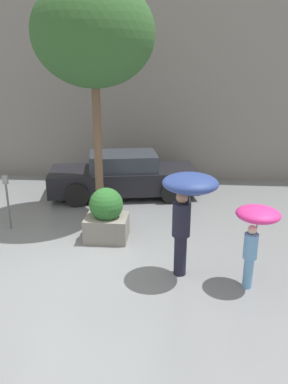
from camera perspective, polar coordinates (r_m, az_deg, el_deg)
name	(u,v)px	position (r m, az deg, el deg)	size (l,w,h in m)	color
ground_plane	(82,267)	(7.52, -9.47, -11.26)	(40.00, 40.00, 0.00)	slate
building_facade	(124,90)	(12.96, -3.04, 15.28)	(18.00, 0.30, 6.00)	gray
planter_box	(107,216)	(8.39, -5.74, -3.64)	(0.94, 0.79, 1.20)	gray
person_adult	(188,197)	(6.56, 6.66, -0.80)	(0.98, 0.98, 1.97)	#1E1E2D
person_child	(256,225)	(6.60, 16.69, -4.79)	(0.74, 0.74, 1.48)	#669ED1
parked_car_near	(124,176)	(11.27, -3.14, 2.48)	(4.57, 2.49, 1.30)	black
street_tree	(94,35)	(9.30, -7.69, 22.63)	(2.83, 2.83, 5.63)	brown
parking_meter	(7,191)	(9.34, -20.21, 0.16)	(0.14, 0.14, 1.33)	#595B60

